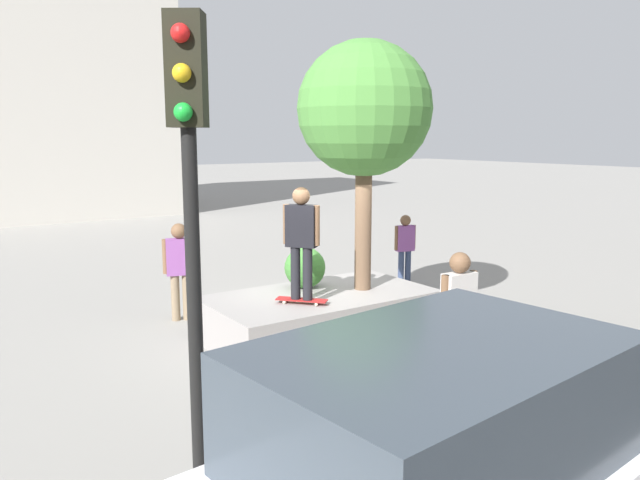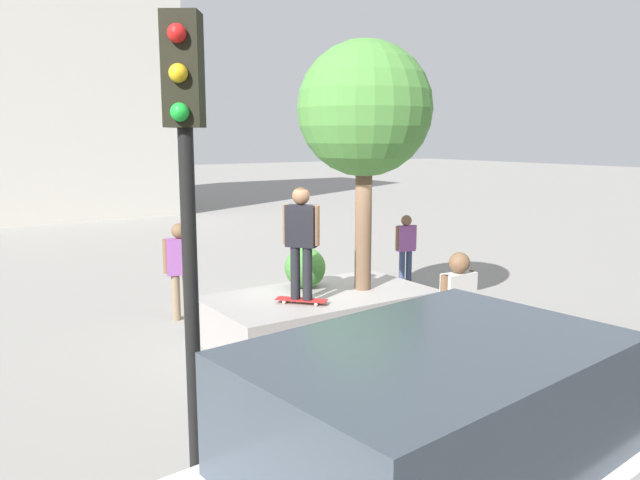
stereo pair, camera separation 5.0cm
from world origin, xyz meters
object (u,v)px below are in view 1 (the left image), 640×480
planter_ledge (320,315)px  pedestrian_crossing (405,244)px  passerby_with_bag (180,265)px  skateboarder (301,235)px  bystander_watching (458,308)px  traffic_light_corner (190,189)px  skateboard (302,300)px  plaza_tree (365,111)px

planter_ledge → pedestrian_crossing: (-3.72, -2.07, 0.53)m
passerby_with_bag → skateboarder: bearing=111.4°
planter_ledge → bystander_watching: (-0.40, 2.68, 0.68)m
bystander_watching → traffic_light_corner: bearing=13.8°
skateboard → traffic_light_corner: traffic_light_corner is taller
traffic_light_corner → bystander_watching: traffic_light_corner is taller
traffic_light_corner → bystander_watching: bearing=-166.2°
passerby_with_bag → pedestrian_crossing: bearing=179.0°
traffic_light_corner → passerby_with_bag: traffic_light_corner is taller
plaza_tree → pedestrian_crossing: 4.61m
planter_ledge → traffic_light_corner: 5.81m
skateboarder → planter_ledge: bearing=-148.9°
skateboarder → bystander_watching: size_ratio=0.97×
plaza_tree → passerby_with_bag: size_ratio=2.33×
passerby_with_bag → bystander_watching: bearing=112.2°
bystander_watching → pedestrian_crossing: bystander_watching is taller
skateboard → bystander_watching: bearing=112.9°
skateboarder → pedestrian_crossing: skateboarder is taller
planter_ledge → pedestrian_crossing: bearing=-150.8°
planter_ledge → skateboarder: size_ratio=2.13×
planter_ledge → skateboard: size_ratio=5.02×
traffic_light_corner → pedestrian_crossing: 9.61m
plaza_tree → planter_ledge: bearing=-8.9°
plaza_tree → bystander_watching: bearing=81.4°
bystander_watching → pedestrian_crossing: 5.79m
planter_ledge → skateboard: 0.80m
passerby_with_bag → skateboard: bearing=111.4°
passerby_with_bag → pedestrian_crossing: 5.28m
passerby_with_bag → bystander_watching: size_ratio=0.98×
passerby_with_bag → traffic_light_corner: bearing=69.9°
plaza_tree → bystander_watching: size_ratio=2.29×
planter_ledge → plaza_tree: bearing=171.1°
planter_ledge → bystander_watching: bystander_watching is taller
plaza_tree → skateboarder: bearing=9.4°
bystander_watching → pedestrian_crossing: (-3.31, -4.75, -0.14)m
skateboard → bystander_watching: bystander_watching is taller
skateboard → bystander_watching: (-0.98, 2.33, 0.26)m
traffic_light_corner → pedestrian_crossing: (-7.43, -5.76, -1.99)m
skateboarder → traffic_light_corner: 4.70m
planter_ledge → traffic_light_corner: size_ratio=0.88×
skateboarder → pedestrian_crossing: (-4.30, -2.42, -0.90)m
skateboarder → passerby_with_bag: skateboarder is taller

